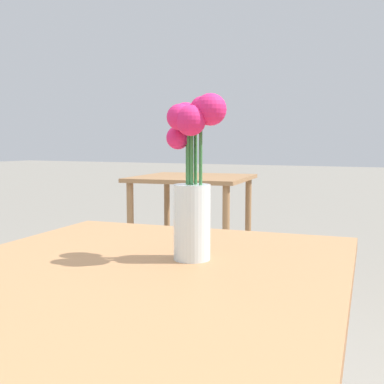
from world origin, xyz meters
name	(u,v)px	position (x,y,z in m)	size (l,w,h in m)	color
table_front	(129,319)	(0.00, 0.00, 0.62)	(0.90, 1.06, 0.71)	#9E7047
flower_vase	(193,178)	(0.07, 0.14, 0.88)	(0.13, 0.12, 0.34)	silver
table_back	(193,189)	(-1.11, 2.58, 0.60)	(0.94, 0.94, 0.70)	#9E7047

